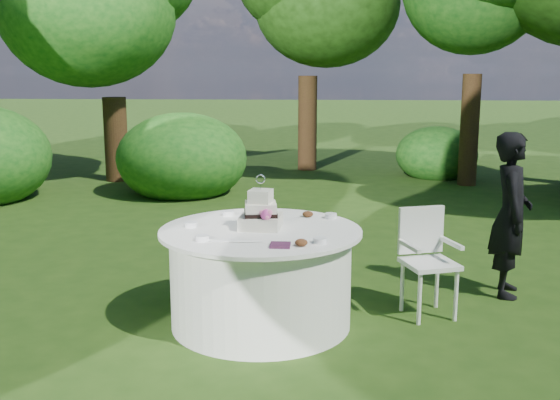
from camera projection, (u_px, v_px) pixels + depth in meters
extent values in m
plane|color=#1F3C10|center=(261.00, 323.00, 5.18)|extent=(80.00, 80.00, 0.00)
cube|color=#4B203E|center=(280.00, 245.00, 4.53)|extent=(0.14, 0.14, 0.02)
ellipsoid|color=white|center=(229.00, 241.00, 4.66)|extent=(0.48, 0.07, 0.01)
imported|color=black|center=(511.00, 215.00, 5.73)|extent=(0.44, 0.59, 1.45)
cylinder|color=white|center=(261.00, 279.00, 5.11)|extent=(1.40, 1.40, 0.74)
cylinder|color=white|center=(261.00, 231.00, 5.03)|extent=(1.56, 1.56, 0.03)
cube|color=beige|center=(261.00, 222.00, 5.05)|extent=(0.33, 0.33, 0.10)
cube|color=silver|center=(261.00, 209.00, 5.03)|extent=(0.27, 0.27, 0.10)
cube|color=white|center=(261.00, 196.00, 5.01)|extent=(0.19, 0.19, 0.10)
cube|color=black|center=(261.00, 213.00, 5.04)|extent=(0.28, 0.28, 0.03)
sphere|color=#BE378D|center=(266.00, 215.00, 4.90)|extent=(0.08, 0.08, 0.08)
cylinder|color=silver|center=(260.00, 187.00, 5.00)|extent=(0.01, 0.01, 0.05)
torus|color=silver|center=(260.00, 179.00, 4.99)|extent=(0.08, 0.02, 0.08)
cube|color=white|center=(430.00, 264.00, 5.26)|extent=(0.50, 0.50, 0.04)
cube|color=white|center=(421.00, 230.00, 5.38)|extent=(0.38, 0.16, 0.39)
cylinder|color=white|center=(419.00, 299.00, 5.12)|extent=(0.03, 0.03, 0.42)
cylinder|color=white|center=(456.00, 296.00, 5.20)|extent=(0.03, 0.03, 0.42)
cylinder|color=silver|center=(402.00, 286.00, 5.42)|extent=(0.03, 0.03, 0.42)
cylinder|color=silver|center=(437.00, 283.00, 5.50)|extent=(0.03, 0.03, 0.42)
cube|color=silver|center=(409.00, 246.00, 5.19)|extent=(0.14, 0.35, 0.03)
cube|color=white|center=(452.00, 243.00, 5.28)|extent=(0.14, 0.35, 0.03)
cylinder|color=white|center=(228.00, 213.00, 5.49)|extent=(0.10, 0.10, 0.04)
cylinder|color=white|center=(203.00, 238.00, 4.68)|extent=(0.10, 0.10, 0.04)
cylinder|color=white|center=(320.00, 240.00, 4.61)|extent=(0.10, 0.10, 0.04)
cylinder|color=white|center=(331.00, 216.00, 5.40)|extent=(0.10, 0.10, 0.04)
cylinder|color=white|center=(191.00, 224.00, 5.09)|extent=(0.10, 0.10, 0.04)
ellipsoid|color=#562D16|center=(301.00, 242.00, 4.54)|extent=(0.09, 0.09, 0.05)
ellipsoid|color=#562D16|center=(308.00, 214.00, 5.44)|extent=(0.09, 0.09, 0.05)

